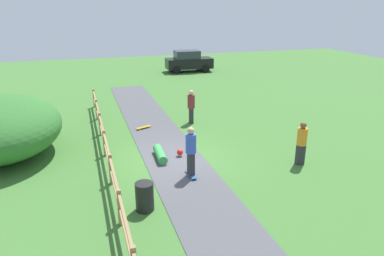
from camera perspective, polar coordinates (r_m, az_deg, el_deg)
The scene contains 11 objects.
ground_plane at distance 14.59m, azimuth -2.84°, elevation -5.04°, with size 60.00×60.00×0.00m, color #427533.
asphalt_path at distance 14.59m, azimuth -2.84°, elevation -5.00°, with size 2.40×28.00×0.02m, color #515156.
wooden_fence at distance 13.96m, azimuth -13.27°, elevation -3.73°, with size 0.12×18.12×1.10m.
bush_large at distance 16.51m, azimuth -28.15°, elevation 0.08°, with size 4.80×5.76×2.44m, color #33702D.
trash_bin at distance 11.16m, azimuth -7.51°, elevation -10.72°, with size 0.56×0.56×0.90m, color black.
skater_riding at distance 12.80m, azimuth -0.17°, elevation -3.39°, with size 0.39×0.81×1.87m.
skater_fallen at distance 14.65m, azimuth -4.81°, elevation -4.12°, with size 1.17×1.42×0.36m.
skateboard_loose at distance 18.20m, azimuth -7.69°, elevation 0.11°, with size 0.82×0.48×0.08m.
bystander_maroon at distance 18.68m, azimuth -0.13°, elevation 3.65°, with size 0.43×0.43×1.77m.
bystander_orange at distance 14.46m, azimuth 16.98°, elevation -2.02°, with size 0.40×0.40×1.73m.
parked_car_black at distance 33.43m, azimuth -0.55°, elevation 10.54°, with size 4.27×2.14×1.92m.
Camera 1 is at (-3.33, -12.89, 5.98)m, focal length 33.68 mm.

